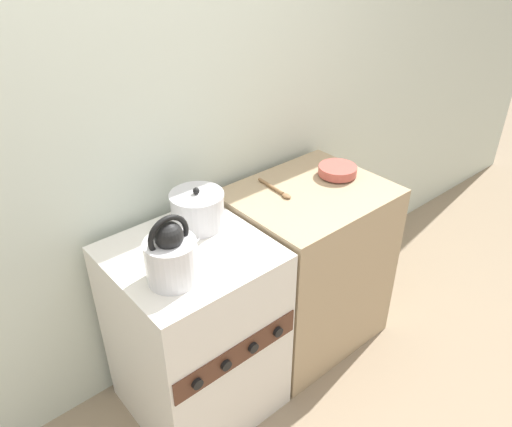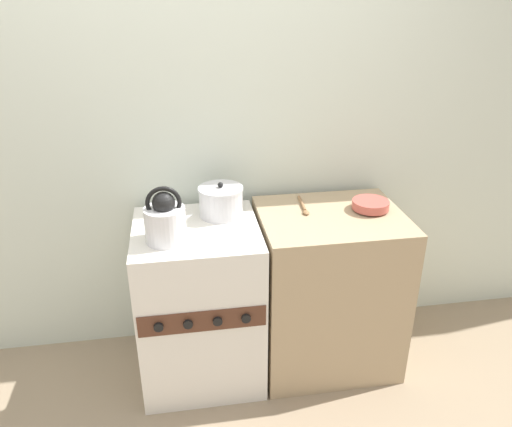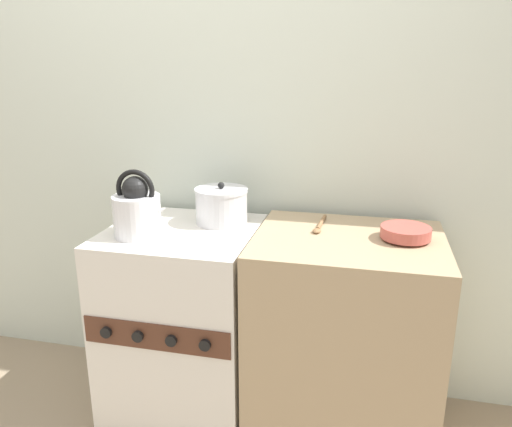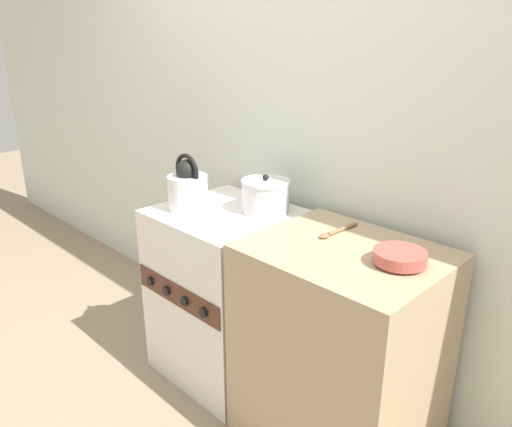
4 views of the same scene
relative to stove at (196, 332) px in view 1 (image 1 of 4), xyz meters
name	(u,v)px [view 1 (image 1 of 4)]	position (x,y,z in m)	size (l,w,h in m)	color
wall_back	(130,132)	(0.00, 0.37, 0.82)	(7.00, 0.06, 2.50)	silver
stove	(196,332)	(0.00, 0.00, 0.00)	(0.61, 0.61, 0.87)	silver
counter	(306,266)	(0.69, 0.00, 0.01)	(0.73, 0.60, 0.89)	tan
kettle	(171,255)	(-0.14, -0.11, 0.54)	(0.23, 0.19, 0.27)	silver
cooking_pot	(197,209)	(0.14, 0.13, 0.51)	(0.23, 0.23, 0.18)	silver
enamel_bowl	(337,170)	(0.89, 0.03, 0.48)	(0.19, 0.19, 0.05)	#B75147
wooden_spoon	(276,190)	(0.56, 0.11, 0.46)	(0.04, 0.23, 0.02)	olive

